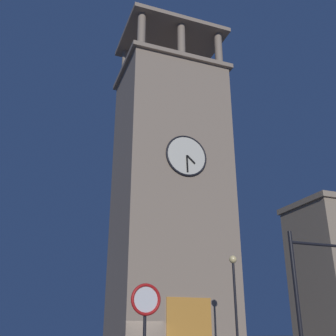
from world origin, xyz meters
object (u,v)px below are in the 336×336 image
(street_lamp, at_px, (235,290))
(no_horn_sign, at_px, (145,311))
(clocktower, at_px, (171,194))
(traffic_signal_near, at_px, (318,281))

(street_lamp, distance_m, no_horn_sign, 13.28)
(clocktower, distance_m, street_lamp, 12.27)
(street_lamp, relative_size, no_horn_sign, 1.91)
(clocktower, relative_size, traffic_signal_near, 5.41)
(clocktower, xyz_separation_m, no_horn_sign, (8.04, 19.24, -9.91))
(street_lamp, height_order, no_horn_sign, street_lamp)
(clocktower, height_order, street_lamp, clocktower)
(traffic_signal_near, bearing_deg, street_lamp, -90.91)
(street_lamp, xyz_separation_m, no_horn_sign, (8.33, 10.21, -1.60))
(traffic_signal_near, xyz_separation_m, no_horn_sign, (8.22, 3.31, -1.36))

